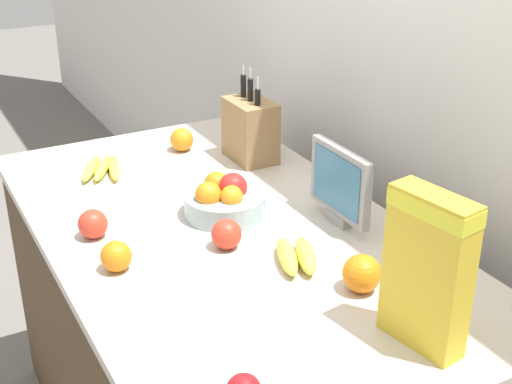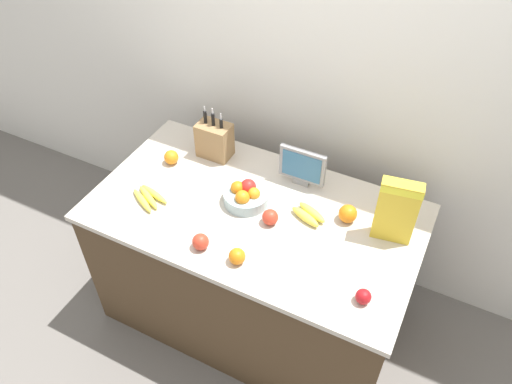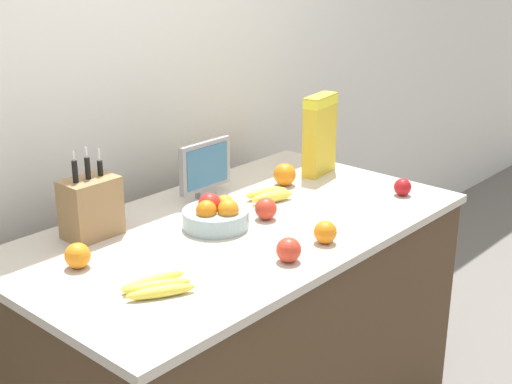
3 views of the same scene
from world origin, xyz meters
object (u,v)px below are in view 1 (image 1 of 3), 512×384
(fruit_bowl, at_px, (224,200))
(cereal_box, at_px, (428,265))
(orange_front_center, at_px, (182,140))
(orange_mid_left, at_px, (116,256))
(small_monitor, at_px, (340,184))
(banana_bunch_right, at_px, (103,168))
(knife_block, at_px, (250,130))
(orange_by_cereal, at_px, (362,273))
(apple_front, at_px, (93,224))
(apple_middle, at_px, (226,234))
(banana_bunch_left, at_px, (296,256))

(fruit_bowl, bearing_deg, cereal_box, 7.81)
(orange_front_center, height_order, orange_mid_left, orange_front_center)
(small_monitor, distance_m, orange_front_center, 0.71)
(orange_front_center, bearing_deg, fruit_bowl, -9.64)
(fruit_bowl, xyz_separation_m, banana_bunch_right, (-0.44, -0.21, -0.03))
(cereal_box, relative_size, banana_bunch_right, 1.51)
(knife_block, distance_m, orange_by_cereal, 0.83)
(knife_block, height_order, small_monitor, knife_block)
(fruit_bowl, height_order, apple_front, fruit_bowl)
(small_monitor, bearing_deg, fruit_bowl, -128.02)
(small_monitor, height_order, cereal_box, cereal_box)
(apple_middle, relative_size, orange_front_center, 1.00)
(orange_mid_left, bearing_deg, fruit_bowl, 111.80)
(apple_front, relative_size, orange_by_cereal, 0.87)
(orange_by_cereal, bearing_deg, apple_front, -139.28)
(apple_front, bearing_deg, small_monitor, 68.57)
(fruit_bowl, height_order, banana_bunch_right, fruit_bowl)
(cereal_box, bearing_deg, banana_bunch_right, -174.10)
(apple_middle, bearing_deg, banana_bunch_left, 37.15)
(orange_front_center, bearing_deg, orange_mid_left, -34.52)
(small_monitor, xyz_separation_m, fruit_bowl, (-0.19, -0.25, -0.07))
(cereal_box, relative_size, fruit_bowl, 1.46)
(cereal_box, relative_size, apple_front, 4.29)
(fruit_bowl, distance_m, banana_bunch_left, 0.32)
(banana_bunch_left, relative_size, orange_front_center, 2.44)
(knife_block, xyz_separation_m, cereal_box, (1.03, -0.16, 0.08))
(knife_block, relative_size, small_monitor, 1.25)
(small_monitor, height_order, banana_bunch_right, small_monitor)
(knife_block, bearing_deg, orange_by_cereal, -10.33)
(small_monitor, bearing_deg, orange_by_cereal, -25.26)
(orange_front_center, height_order, orange_by_cereal, orange_by_cereal)
(banana_bunch_right, height_order, orange_by_cereal, orange_by_cereal)
(small_monitor, relative_size, banana_bunch_right, 1.11)
(fruit_bowl, relative_size, orange_by_cereal, 2.54)
(small_monitor, bearing_deg, apple_front, -111.43)
(cereal_box, distance_m, apple_middle, 0.58)
(fruit_bowl, distance_m, orange_by_cereal, 0.50)
(fruit_bowl, relative_size, banana_bunch_right, 1.04)
(fruit_bowl, relative_size, apple_middle, 2.91)
(cereal_box, height_order, fruit_bowl, cereal_box)
(apple_middle, distance_m, orange_front_center, 0.69)
(banana_bunch_left, relative_size, orange_mid_left, 2.53)
(small_monitor, xyz_separation_m, apple_middle, (-0.02, -0.32, -0.08))
(banana_bunch_right, xyz_separation_m, orange_by_cereal, (0.93, 0.31, 0.03))
(cereal_box, distance_m, fruit_bowl, 0.72)
(small_monitor, xyz_separation_m, apple_front, (-0.24, -0.60, -0.08))
(small_monitor, height_order, banana_bunch_left, small_monitor)
(small_monitor, relative_size, orange_by_cereal, 2.73)
(banana_bunch_left, bearing_deg, orange_mid_left, -114.45)
(knife_block, distance_m, small_monitor, 0.51)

